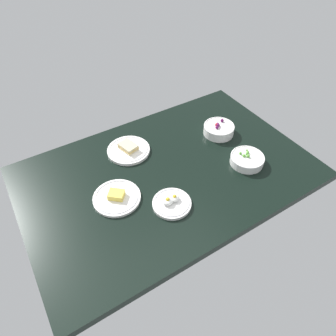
{
  "coord_description": "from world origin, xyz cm",
  "views": [
    {
      "loc": [
        55.05,
        88.93,
        111.07
      ],
      "look_at": [
        0.0,
        0.0,
        6.0
      ],
      "focal_mm": 32.31,
      "sensor_mm": 36.0,
      "label": 1
    }
  ],
  "objects": [
    {
      "name": "plate_sandwich",
      "position": [
        10.09,
        -23.23,
        5.31
      ],
      "size": [
        22.41,
        22.41,
        4.76
      ],
      "color": "white",
      "rests_on": "dining_table"
    },
    {
      "name": "plate_eggs",
      "position": [
        9.74,
        18.76,
        5.29
      ],
      "size": [
        17.42,
        17.42,
        5.07
      ],
      "color": "white",
      "rests_on": "dining_table"
    },
    {
      "name": "bowl_peas",
      "position": [
        -36.87,
        16.1,
        6.47
      ],
      "size": [
        16.92,
        16.92,
        5.77
      ],
      "color": "white",
      "rests_on": "dining_table"
    },
    {
      "name": "bowl_berries",
      "position": [
        -39.76,
        -10.33,
        6.93
      ],
      "size": [
        17.01,
        17.01,
        7.03
      ],
      "color": "white",
      "rests_on": "dining_table"
    },
    {
      "name": "dining_table",
      "position": [
        0.0,
        0.0,
        2.0
      ],
      "size": [
        140.99,
        92.06,
        4.0
      ],
      "primitive_type": "cube",
      "color": "black",
      "rests_on": "ground"
    },
    {
      "name": "plate_cheese",
      "position": [
        29.0,
        2.82,
        5.04
      ],
      "size": [
        21.69,
        21.69,
        4.14
      ],
      "color": "white",
      "rests_on": "dining_table"
    }
  ]
}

